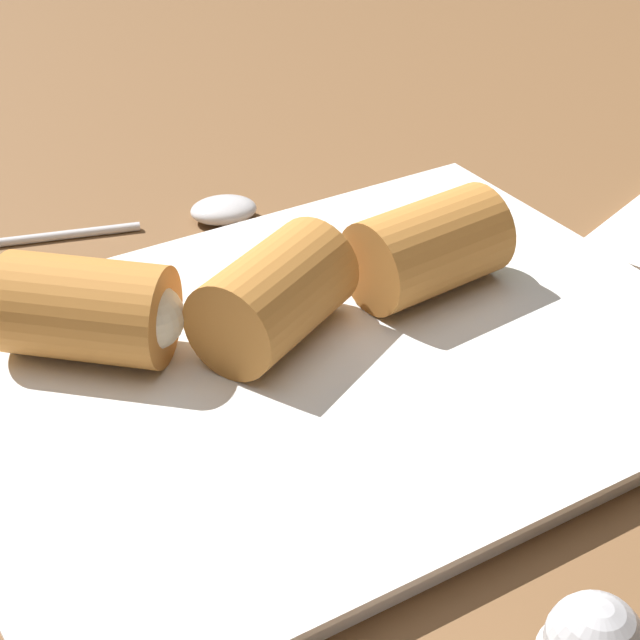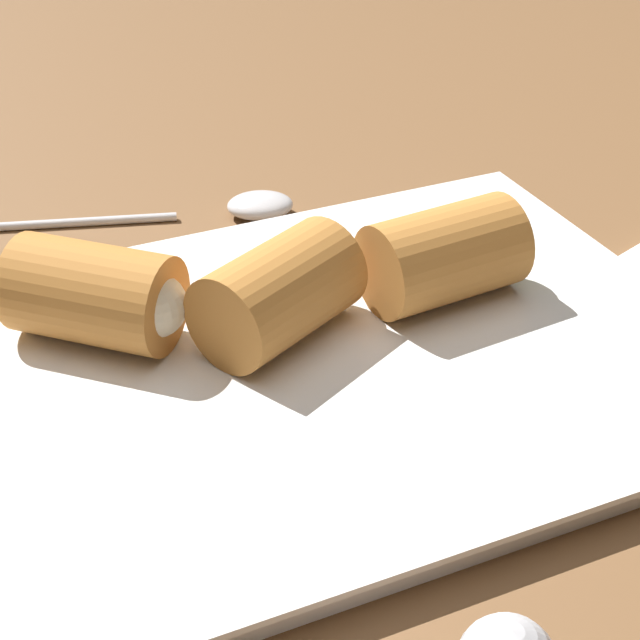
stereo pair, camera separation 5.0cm
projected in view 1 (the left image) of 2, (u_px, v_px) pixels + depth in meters
table_surface at (311, 382)px, 49.97cm from camera, size 180.00×140.00×2.00cm
serving_plate at (320, 368)px, 47.85cm from camera, size 34.58×26.24×1.50cm
roll_front_left at (279, 292)px, 47.56cm from camera, size 8.57×7.38×4.56cm
roll_front_right at (95, 310)px, 46.26cm from camera, size 8.45×8.31×4.56cm
roll_back_left at (434, 245)px, 51.18cm from camera, size 8.27×5.19×4.56cm
spoon at (197, 214)px, 60.91cm from camera, size 17.23×6.73×1.32cm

